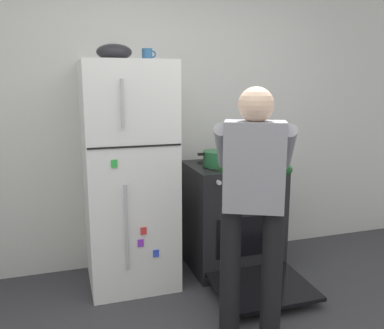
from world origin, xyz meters
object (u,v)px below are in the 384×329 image
person_cook (253,192)px  coffee_mug (147,55)px  stove_range (232,217)px  refrigerator (129,175)px  mixing_bowl (114,52)px  red_pot (218,159)px

person_cook → coffee_mug: coffee_mug is taller
stove_range → coffee_mug: 1.55m
refrigerator → mixing_bowl: bearing=179.8°
stove_range → refrigerator: bearing=178.9°
coffee_mug → person_cook: bearing=-67.7°
red_pot → mixing_bowl: bearing=176.5°
person_cook → mixing_bowl: size_ratio=6.05×
refrigerator → person_cook: (0.61, -0.99, 0.07)m
person_cook → red_pot: bearing=82.0°
stove_range → mixing_bowl: mixing_bowl is taller
person_cook → mixing_bowl: mixing_bowl is taller
red_pot → coffee_mug: (-0.56, 0.10, 0.84)m
refrigerator → mixing_bowl: size_ratio=6.74×
person_cook → red_pot: (0.13, 0.94, 0.03)m
refrigerator → stove_range: (0.90, -0.02, -0.44)m
red_pot → mixing_bowl: (-0.82, 0.05, 0.85)m
coffee_mug → stove_range: bearing=-5.4°
mixing_bowl → stove_range: bearing=-1.1°
stove_range → person_cook: 1.13m
refrigerator → coffee_mug: coffee_mug is taller
refrigerator → stove_range: 1.00m
stove_range → coffee_mug: (-0.72, 0.07, 1.38)m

